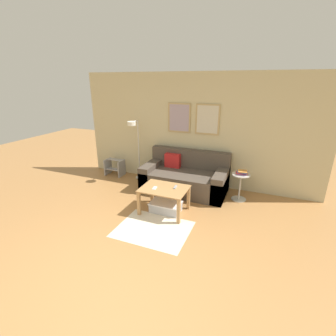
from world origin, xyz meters
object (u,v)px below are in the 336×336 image
(step_stool, at_px, (115,167))
(coffee_table, at_px, (164,193))
(remote_control, at_px, (175,187))
(cell_phone, at_px, (155,188))
(floor_lamp, at_px, (135,139))
(book_stack, at_px, (242,172))
(couch, at_px, (185,178))
(storage_bin, at_px, (166,207))
(side_table, at_px, (240,185))

(step_stool, bearing_deg, coffee_table, -33.16)
(remote_control, relative_size, cell_phone, 1.07)
(coffee_table, xyz_separation_m, floor_lamp, (-1.26, 1.18, 0.66))
(coffee_table, bearing_deg, cell_phone, -156.80)
(book_stack, bearing_deg, cell_phone, -141.55)
(couch, xyz_separation_m, coffee_table, (-0.05, -1.08, 0.10))
(storage_bin, distance_m, side_table, 1.63)
(floor_lamp, distance_m, remote_control, 1.88)
(storage_bin, bearing_deg, step_stool, 147.50)
(remote_control, relative_size, step_stool, 0.33)
(couch, height_order, coffee_table, couch)
(couch, xyz_separation_m, storage_bin, (-0.03, -1.06, -0.20))
(coffee_table, distance_m, floor_lamp, 1.85)
(coffee_table, height_order, book_stack, book_stack)
(storage_bin, xyz_separation_m, step_stool, (-1.98, 1.26, 0.13))
(floor_lamp, distance_m, side_table, 2.61)
(couch, distance_m, step_stool, 2.03)
(couch, xyz_separation_m, cell_phone, (-0.21, -1.15, 0.20))
(book_stack, relative_size, remote_control, 1.64)
(cell_phone, bearing_deg, floor_lamp, 123.51)
(coffee_table, relative_size, storage_bin, 1.47)
(book_stack, bearing_deg, storage_bin, -140.00)
(coffee_table, xyz_separation_m, book_stack, (1.27, 1.06, 0.21))
(couch, bearing_deg, coffee_table, -92.67)
(remote_control, height_order, cell_phone, remote_control)
(book_stack, bearing_deg, couch, 179.09)
(couch, relative_size, remote_control, 12.31)
(side_table, xyz_separation_m, book_stack, (0.01, 0.01, 0.27))
(floor_lamp, relative_size, book_stack, 6.02)
(book_stack, bearing_deg, coffee_table, -139.94)
(couch, bearing_deg, storage_bin, -91.63)
(couch, height_order, side_table, couch)
(storage_bin, bearing_deg, remote_control, 26.73)
(book_stack, xyz_separation_m, step_stool, (-3.23, 0.22, -0.38))
(storage_bin, height_order, step_stool, step_stool)
(couch, distance_m, side_table, 1.20)
(side_table, xyz_separation_m, cell_phone, (-1.41, -1.13, 0.15))
(couch, height_order, book_stack, couch)
(side_table, relative_size, step_stool, 1.23)
(coffee_table, xyz_separation_m, cell_phone, (-0.16, -0.07, 0.10))
(remote_control, bearing_deg, side_table, 35.40)
(floor_lamp, relative_size, step_stool, 3.22)
(coffee_table, distance_m, side_table, 1.64)
(cell_phone, bearing_deg, remote_control, 18.56)
(remote_control, bearing_deg, cell_phone, -160.09)
(coffee_table, distance_m, remote_control, 0.23)
(couch, distance_m, book_stack, 1.25)
(floor_lamp, relative_size, cell_phone, 10.59)
(remote_control, xyz_separation_m, step_stool, (-2.14, 1.18, -0.28))
(floor_lamp, xyz_separation_m, step_stool, (-0.71, 0.10, -0.83))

